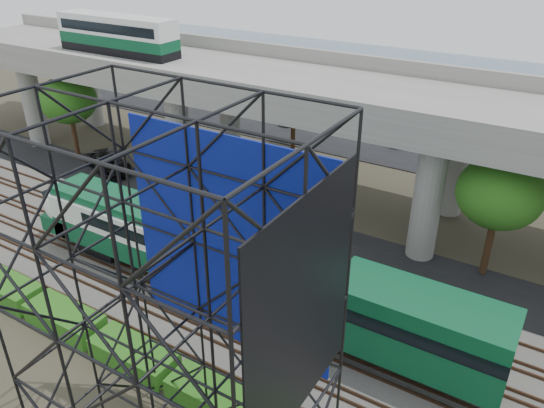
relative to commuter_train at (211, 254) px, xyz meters
The scene contains 13 objects.
ground 3.67m from the commuter_train, 118.66° to the right, with size 140.00×140.00×0.00m, color #474233.
ballast_bed 2.99m from the commuter_train, behind, with size 90.00×12.00×0.20m, color slate.
service_road 9.03m from the commuter_train, 97.33° to the left, with size 90.00×5.00×0.08m, color black.
parking_lot 32.14m from the commuter_train, 91.96° to the left, with size 90.00×18.00×0.08m, color black.
harbor_water 54.09m from the commuter_train, 91.16° to the left, with size 140.00×40.00×0.03m, color #485F76.
rail_tracks 2.82m from the commuter_train, behind, with size 90.00×9.52×0.16m.
commuter_train is the anchor object (origin of this frame).
overpass 15.19m from the commuter_train, 100.09° to the left, with size 80.00×12.00×12.40m.
scaffold_tower 12.76m from the commuter_train, 56.96° to the right, with size 9.36×6.36×15.00m.
hedge_strip 6.71m from the commuter_train, 90.79° to the right, with size 34.60×1.80×1.20m.
trees 15.53m from the commuter_train, 112.13° to the left, with size 40.94×16.94×7.69m.
suv 20.81m from the commuter_train, 152.86° to the left, with size 2.62×5.69×1.58m, color black.
parked_cars 31.65m from the commuter_train, 90.92° to the left, with size 37.66×9.20×1.16m.
Camera 1 is at (16.97, -17.45, 19.16)m, focal length 35.00 mm.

